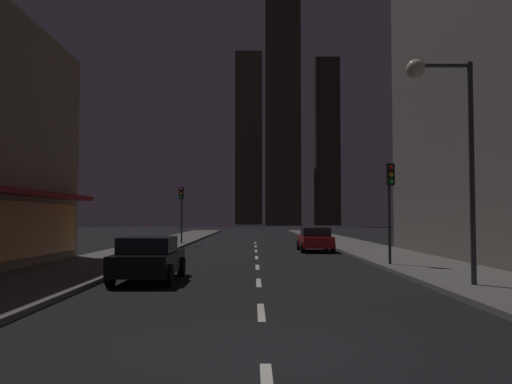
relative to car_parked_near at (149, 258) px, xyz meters
name	(u,v)px	position (x,y,z in m)	size (l,w,h in m)	color
ground_plane	(255,245)	(3.60, 23.12, -0.79)	(78.00, 136.00, 0.10)	black
sidewalk_right	(347,243)	(10.60, 23.12, -0.67)	(4.00, 76.00, 0.15)	#605E59
sidewalk_left	(164,244)	(-3.40, 23.12, -0.67)	(4.00, 76.00, 0.15)	#605E59
lane_marking_center	(257,262)	(3.60, 7.32, -0.73)	(0.16, 38.60, 0.01)	silver
skyscraper_distant_tall	(249,139)	(2.12, 132.89, 23.72)	(7.61, 7.31, 48.92)	#413D30
skyscraper_distant_mid	(282,68)	(10.73, 114.49, 38.98)	(8.71, 8.60, 79.43)	#3A372B
skyscraper_distant_short	(327,142)	(22.29, 117.07, 20.59)	(6.15, 5.54, 42.67)	#302D24
car_parked_near	(149,258)	(0.00, 0.00, 0.00)	(1.98, 4.24, 1.45)	black
car_parked_far	(315,239)	(7.20, 14.86, 0.00)	(1.98, 4.24, 1.45)	#B21919
fire_hydrant_far_left	(148,247)	(-2.30, 11.57, -0.29)	(0.42, 0.30, 0.65)	#B2B2B2
traffic_light_near_right	(390,191)	(9.10, 4.45, 2.45)	(0.32, 0.48, 4.20)	#2D2D2D
traffic_light_far_left	(181,202)	(-1.90, 21.83, 2.45)	(0.32, 0.48, 4.20)	#2D2D2D
street_lamp_right	(443,116)	(8.98, -2.08, 4.33)	(1.96, 0.56, 6.58)	#38383D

